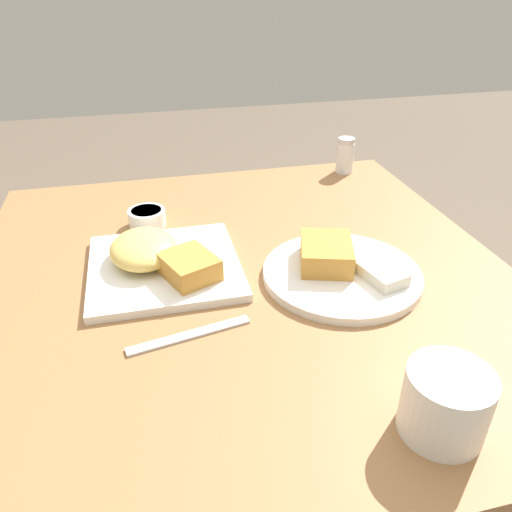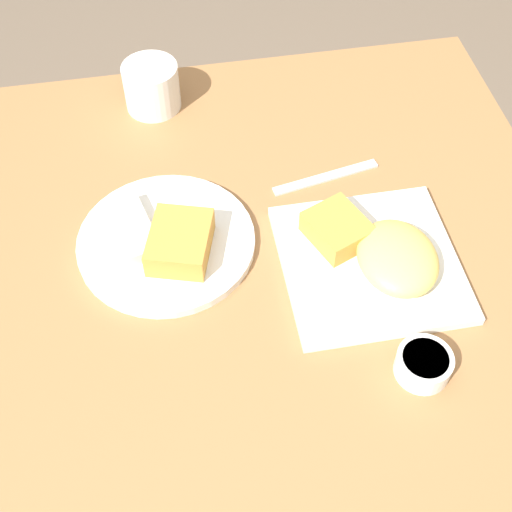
# 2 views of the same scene
# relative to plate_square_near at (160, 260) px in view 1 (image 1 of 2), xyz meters

# --- Properties ---
(dining_table) EXTENTS (0.92, 0.89, 0.74)m
(dining_table) POSITION_rel_plate_square_near_xyz_m (0.04, 0.13, -0.11)
(dining_table) COLOR olive
(dining_table) RESTS_ON ground_plane
(plate_square_near) EXTENTS (0.24, 0.24, 0.06)m
(plate_square_near) POSITION_rel_plate_square_near_xyz_m (0.00, 0.00, 0.00)
(plate_square_near) COLOR white
(plate_square_near) RESTS_ON dining_table
(plate_oval_far) EXTENTS (0.26, 0.26, 0.05)m
(plate_oval_far) POSITION_rel_plate_square_near_xyz_m (0.09, 0.28, -0.01)
(plate_oval_far) COLOR white
(plate_oval_far) RESTS_ON dining_table
(sauce_ramekin) EXTENTS (0.07, 0.07, 0.03)m
(sauce_ramekin) POSITION_rel_plate_square_near_xyz_m (-0.17, -0.01, -0.00)
(sauce_ramekin) COLOR white
(sauce_ramekin) RESTS_ON dining_table
(salt_shaker) EXTENTS (0.04, 0.04, 0.08)m
(salt_shaker) POSITION_rel_plate_square_near_xyz_m (-0.35, 0.47, 0.02)
(salt_shaker) COLOR white
(salt_shaker) RESTS_ON dining_table
(butter_knife) EXTENTS (0.05, 0.18, 0.00)m
(butter_knife) POSITION_rel_plate_square_near_xyz_m (0.18, 0.03, -0.02)
(butter_knife) COLOR silver
(butter_knife) RESTS_ON dining_table
(coffee_mug) EXTENTS (0.09, 0.09, 0.08)m
(coffee_mug) POSITION_rel_plate_square_near_xyz_m (0.40, 0.28, 0.02)
(coffee_mug) COLOR white
(coffee_mug) RESTS_ON dining_table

